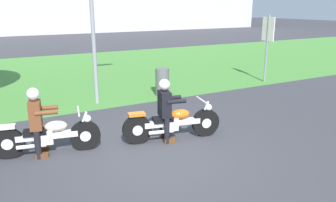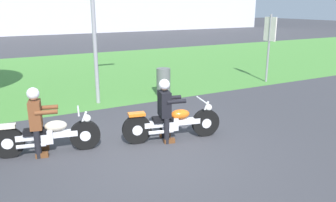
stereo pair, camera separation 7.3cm
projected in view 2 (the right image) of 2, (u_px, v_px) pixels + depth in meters
The scene contains 8 objects.
ground at pixel (158, 156), 6.77m from camera, with size 120.00×120.00×0.00m, color #38383D.
grass_verge at pixel (61, 74), 14.90m from camera, with size 60.00×12.00×0.01m, color #478438.
motorcycle_lead at pixel (173, 123), 7.49m from camera, with size 2.22×0.78×0.88m.
rider_lead at pixel (165, 105), 7.33m from camera, with size 0.61×0.54×1.40m.
motorcycle_follow at pixel (48, 135), 6.79m from camera, with size 2.09×0.75×0.87m.
rider_follow at pixel (37, 116), 6.63m from camera, with size 0.61×0.54×1.39m.
trash_can at pixel (163, 82), 11.20m from camera, with size 0.46×0.46×0.92m, color #595E5B.
sign_banner at pixel (269, 38), 12.88m from camera, with size 0.08×0.60×2.60m.
Camera 2 is at (-2.75, -5.57, 2.91)m, focal length 36.00 mm.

